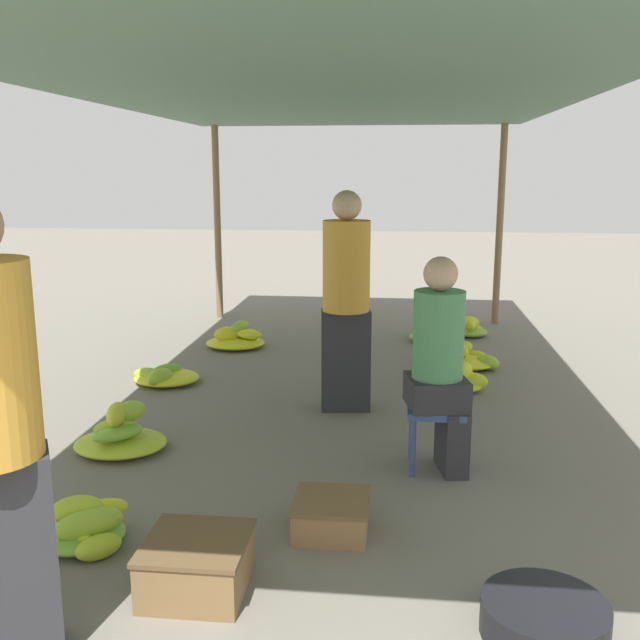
{
  "coord_description": "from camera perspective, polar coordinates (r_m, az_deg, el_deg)",
  "views": [
    {
      "loc": [
        0.51,
        -1.29,
        1.78
      ],
      "look_at": [
        0.0,
        3.32,
        0.8
      ],
      "focal_mm": 40.0,
      "sensor_mm": 36.0,
      "label": 1
    }
  ],
  "objects": [
    {
      "name": "banana_pile_right_0",
      "position": [
        6.7,
        11.49,
        -3.09
      ],
      "size": [
        0.66,
        0.53,
        0.22
      ],
      "color": "yellow",
      "rests_on": "ground"
    },
    {
      "name": "vendor_seated",
      "position": [
        4.26,
        9.64,
        -3.34
      ],
      "size": [
        0.4,
        0.4,
        1.3
      ],
      "color": "#2D2D33",
      "rests_on": "ground"
    },
    {
      "name": "banana_pile_right_2",
      "position": [
        7.92,
        11.81,
        -0.7
      ],
      "size": [
        0.41,
        0.36,
        0.23
      ],
      "color": "#BFD12A",
      "rests_on": "ground"
    },
    {
      "name": "canopy_tarp",
      "position": [
        5.06,
        0.52,
        17.94
      ],
      "size": [
        3.72,
        7.23,
        0.04
      ],
      "primitive_type": "cube",
      "color": "#567A60",
      "rests_on": "canopy_post_front_left"
    },
    {
      "name": "canopy_post_back_left",
      "position": [
        8.72,
        -8.2,
        7.63
      ],
      "size": [
        0.08,
        0.08,
        2.29
      ],
      "primitive_type": "cylinder",
      "color": "olive",
      "rests_on": "ground"
    },
    {
      "name": "crate_near",
      "position": [
        3.27,
        -9.82,
        -18.74
      ],
      "size": [
        0.44,
        0.44,
        0.24
      ],
      "color": "brown",
      "rests_on": "ground"
    },
    {
      "name": "stool",
      "position": [
        4.37,
        9.23,
        -7.78
      ],
      "size": [
        0.34,
        0.34,
        0.4
      ],
      "color": "#384C84",
      "rests_on": "ground"
    },
    {
      "name": "banana_pile_left_0",
      "position": [
        3.76,
        -18.61,
        -15.51
      ],
      "size": [
        0.5,
        0.49,
        0.25
      ],
      "color": "yellow",
      "rests_on": "ground"
    },
    {
      "name": "crate_mid",
      "position": [
        3.69,
        0.92,
        -15.34
      ],
      "size": [
        0.38,
        0.38,
        0.18
      ],
      "color": "olive",
      "rests_on": "ground"
    },
    {
      "name": "basin_black",
      "position": [
        3.12,
        17.51,
        -21.83
      ],
      "size": [
        0.49,
        0.49,
        0.14
      ],
      "color": "black",
      "rests_on": "ground"
    },
    {
      "name": "shopper_walking_mid",
      "position": [
        5.25,
        2.11,
        1.72
      ],
      "size": [
        0.39,
        0.39,
        1.64
      ],
      "color": "#2D2D33",
      "rests_on": "ground"
    },
    {
      "name": "banana_pile_left_1",
      "position": [
        4.82,
        -15.68,
        -8.86
      ],
      "size": [
        0.6,
        0.52,
        0.32
      ],
      "color": "#80B835",
      "rests_on": "ground"
    },
    {
      "name": "banana_pile_right_3",
      "position": [
        7.6,
        8.75,
        -1.02
      ],
      "size": [
        0.48,
        0.56,
        0.24
      ],
      "color": "#89BB34",
      "rests_on": "ground"
    },
    {
      "name": "banana_pile_left_2",
      "position": [
        6.21,
        -12.34,
        -4.41
      ],
      "size": [
        0.57,
        0.65,
        0.17
      ],
      "color": "#A1C52F",
      "rests_on": "ground"
    },
    {
      "name": "canopy_post_back_right",
      "position": [
        8.52,
        14.18,
        7.29
      ],
      "size": [
        0.08,
        0.08,
        2.29
      ],
      "primitive_type": "cylinder",
      "color": "olive",
      "rests_on": "ground"
    },
    {
      "name": "banana_pile_left_3",
      "position": [
        7.34,
        -6.69,
        -1.5
      ],
      "size": [
        0.6,
        0.53,
        0.26
      ],
      "color": "yellow",
      "rests_on": "ground"
    },
    {
      "name": "banana_pile_right_1",
      "position": [
        5.98,
        10.84,
        -4.68
      ],
      "size": [
        0.52,
        0.42,
        0.24
      ],
      "color": "yellow",
      "rests_on": "ground"
    }
  ]
}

